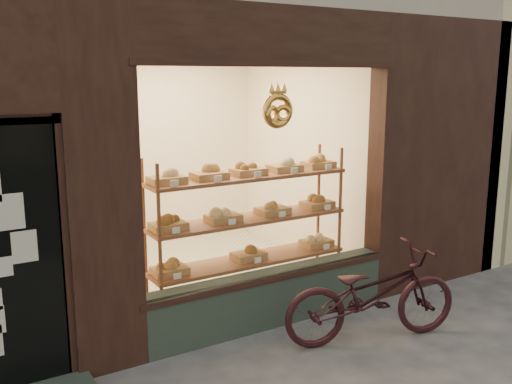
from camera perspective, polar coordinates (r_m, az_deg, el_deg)
display_shelf at (r=5.98m, az=-0.75°, el=-3.77°), size 2.20×0.45×1.70m
bicycle at (r=5.55m, az=11.50°, el=-10.00°), size 1.83×1.05×0.91m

